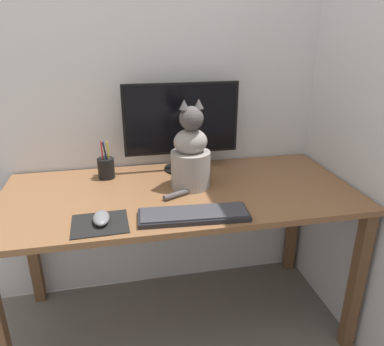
# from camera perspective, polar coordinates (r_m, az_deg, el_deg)

# --- Properties ---
(ground_plane) EXTENTS (12.00, 12.00, 0.00)m
(ground_plane) POSITION_cam_1_polar(r_m,az_deg,el_deg) (2.00, -1.63, -21.40)
(ground_plane) COLOR slate
(wall_back) EXTENTS (7.00, 0.04, 2.50)m
(wall_back) POSITION_cam_1_polar(r_m,az_deg,el_deg) (1.83, -4.19, 17.94)
(wall_back) COLOR silver
(wall_back) RESTS_ON ground_plane
(wall_side_right) EXTENTS (0.04, 7.00, 2.50)m
(wall_side_right) POSITION_cam_1_polar(r_m,az_deg,el_deg) (1.77, 24.70, 15.98)
(wall_side_right) COLOR silver
(wall_side_right) RESTS_ON ground_plane
(desk) EXTENTS (1.50, 0.68, 0.71)m
(desk) POSITION_cam_1_polar(r_m,az_deg,el_deg) (1.64, -1.86, -5.45)
(desk) COLOR brown
(desk) RESTS_ON ground_plane
(monitor) EXTENTS (0.54, 0.17, 0.42)m
(monitor) POSITION_cam_1_polar(r_m,az_deg,el_deg) (1.76, -1.63, 7.57)
(monitor) COLOR black
(monitor) RESTS_ON desk
(keyboard) EXTENTS (0.41, 0.16, 0.02)m
(keyboard) POSITION_cam_1_polar(r_m,az_deg,el_deg) (1.39, 0.26, -6.36)
(keyboard) COLOR black
(keyboard) RESTS_ON desk
(mousepad_left) EXTENTS (0.20, 0.18, 0.00)m
(mousepad_left) POSITION_cam_1_polar(r_m,az_deg,el_deg) (1.38, -13.85, -7.52)
(mousepad_left) COLOR black
(mousepad_left) RESTS_ON desk
(computer_mouse_left) EXTENTS (0.06, 0.11, 0.03)m
(computer_mouse_left) POSITION_cam_1_polar(r_m,az_deg,el_deg) (1.38, -13.66, -6.68)
(computer_mouse_left) COLOR slate
(computer_mouse_left) RESTS_ON mousepad_left
(cat) EXTENTS (0.23, 0.23, 0.39)m
(cat) POSITION_cam_1_polar(r_m,az_deg,el_deg) (1.59, -0.21, 2.66)
(cat) COLOR gray
(cat) RESTS_ON desk
(pen_cup) EXTENTS (0.08, 0.08, 0.18)m
(pen_cup) POSITION_cam_1_polar(r_m,az_deg,el_deg) (1.76, -12.95, 0.80)
(pen_cup) COLOR black
(pen_cup) RESTS_ON desk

